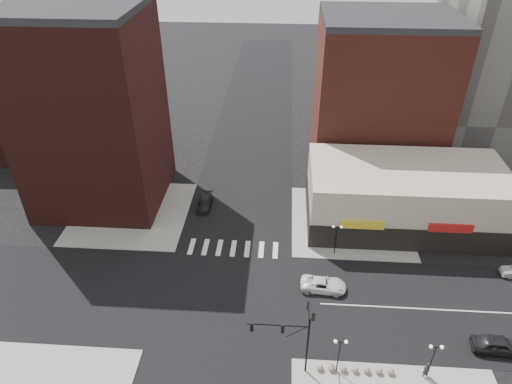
{
  "coord_description": "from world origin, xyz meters",
  "views": [
    {
      "loc": [
        5.47,
        -33.72,
        36.24
      ],
      "look_at": [
        2.93,
        4.2,
        11.0
      ],
      "focal_mm": 32.0,
      "sensor_mm": 36.0,
      "label": 1
    }
  ],
  "objects_px": {
    "street_lamp_se_a": "(340,348)",
    "dark_sedan_north": "(205,203)",
    "street_lamp_se_b": "(434,353)",
    "dark_sedan_east": "(499,345)",
    "pedestrian": "(426,370)",
    "white_suv": "(323,284)",
    "traffic_signal": "(297,331)",
    "street_lamp_ne": "(337,232)"
  },
  "relations": [
    {
      "from": "street_lamp_se_a",
      "to": "dark_sedan_north",
      "type": "distance_m",
      "value": 29.48
    },
    {
      "from": "street_lamp_se_b",
      "to": "pedestrian",
      "type": "height_order",
      "value": "street_lamp_se_b"
    },
    {
      "from": "white_suv",
      "to": "pedestrian",
      "type": "height_order",
      "value": "pedestrian"
    },
    {
      "from": "traffic_signal",
      "to": "white_suv",
      "type": "height_order",
      "value": "traffic_signal"
    },
    {
      "from": "traffic_signal",
      "to": "street_lamp_se_a",
      "type": "xyz_separation_m",
      "value": [
        3.76,
        -0.17,
        -1.67
      ]
    },
    {
      "from": "traffic_signal",
      "to": "street_lamp_se_b",
      "type": "height_order",
      "value": "traffic_signal"
    },
    {
      "from": "traffic_signal",
      "to": "street_lamp_se_b",
      "type": "relative_size",
      "value": 1.87
    },
    {
      "from": "street_lamp_se_a",
      "to": "white_suv",
      "type": "height_order",
      "value": "street_lamp_se_a"
    },
    {
      "from": "street_lamp_ne",
      "to": "dark_sedan_north",
      "type": "height_order",
      "value": "street_lamp_ne"
    },
    {
      "from": "street_lamp_ne",
      "to": "dark_sedan_east",
      "type": "bearing_deg",
      "value": -41.83
    },
    {
      "from": "traffic_signal",
      "to": "street_lamp_se_b",
      "type": "bearing_deg",
      "value": -0.82
    },
    {
      "from": "traffic_signal",
      "to": "pedestrian",
      "type": "xyz_separation_m",
      "value": [
        11.54,
        -0.17,
        -3.96
      ]
    },
    {
      "from": "traffic_signal",
      "to": "dark_sedan_east",
      "type": "xyz_separation_m",
      "value": [
        19.01,
        3.08,
        -4.13
      ]
    },
    {
      "from": "street_lamp_se_b",
      "to": "street_lamp_ne",
      "type": "relative_size",
      "value": 1.0
    },
    {
      "from": "white_suv",
      "to": "street_lamp_se_b",
      "type": "bearing_deg",
      "value": -136.02
    },
    {
      "from": "traffic_signal",
      "to": "pedestrian",
      "type": "height_order",
      "value": "traffic_signal"
    },
    {
      "from": "street_lamp_se_b",
      "to": "pedestrian",
      "type": "distance_m",
      "value": 2.3
    },
    {
      "from": "dark_sedan_north",
      "to": "pedestrian",
      "type": "relative_size",
      "value": 2.47
    },
    {
      "from": "pedestrian",
      "to": "street_lamp_ne",
      "type": "bearing_deg",
      "value": -95.61
    },
    {
      "from": "street_lamp_se_b",
      "to": "pedestrian",
      "type": "xyz_separation_m",
      "value": [
        -0.22,
        0.0,
        -2.29
      ]
    },
    {
      "from": "traffic_signal",
      "to": "dark_sedan_north",
      "type": "height_order",
      "value": "traffic_signal"
    },
    {
      "from": "traffic_signal",
      "to": "street_lamp_se_a",
      "type": "relative_size",
      "value": 1.87
    },
    {
      "from": "street_lamp_se_a",
      "to": "dark_sedan_north",
      "type": "height_order",
      "value": "street_lamp_se_a"
    },
    {
      "from": "white_suv",
      "to": "dark_sedan_north",
      "type": "bearing_deg",
      "value": 50.05
    },
    {
      "from": "street_lamp_se_b",
      "to": "white_suv",
      "type": "xyz_separation_m",
      "value": [
        -8.64,
        10.15,
        -2.61
      ]
    },
    {
      "from": "street_lamp_se_a",
      "to": "street_lamp_se_b",
      "type": "distance_m",
      "value": 8.0
    },
    {
      "from": "street_lamp_se_a",
      "to": "street_lamp_ne",
      "type": "distance_m",
      "value": 16.03
    },
    {
      "from": "street_lamp_se_b",
      "to": "dark_sedan_north",
      "type": "distance_m",
      "value": 34.47
    },
    {
      "from": "street_lamp_ne",
      "to": "pedestrian",
      "type": "xyz_separation_m",
      "value": [
        6.78,
        -16.0,
        -2.29
      ]
    },
    {
      "from": "street_lamp_se_a",
      "to": "street_lamp_se_b",
      "type": "bearing_deg",
      "value": 0.0
    },
    {
      "from": "street_lamp_se_a",
      "to": "street_lamp_ne",
      "type": "relative_size",
      "value": 1.0
    },
    {
      "from": "street_lamp_se_a",
      "to": "pedestrian",
      "type": "bearing_deg",
      "value": 0.0
    },
    {
      "from": "street_lamp_se_a",
      "to": "pedestrian",
      "type": "height_order",
      "value": "street_lamp_se_a"
    },
    {
      "from": "traffic_signal",
      "to": "dark_sedan_north",
      "type": "relative_size",
      "value": 1.79
    },
    {
      "from": "dark_sedan_north",
      "to": "pedestrian",
      "type": "xyz_separation_m",
      "value": [
        23.71,
        -24.66,
        0.37
      ]
    },
    {
      "from": "street_lamp_se_b",
      "to": "dark_sedan_east",
      "type": "bearing_deg",
      "value": 24.16
    },
    {
      "from": "street_lamp_se_b",
      "to": "white_suv",
      "type": "height_order",
      "value": "street_lamp_se_b"
    },
    {
      "from": "street_lamp_se_a",
      "to": "dark_sedan_north",
      "type": "bearing_deg",
      "value": 122.86
    },
    {
      "from": "street_lamp_se_b",
      "to": "dark_sedan_east",
      "type": "height_order",
      "value": "street_lamp_se_b"
    },
    {
      "from": "street_lamp_ne",
      "to": "dark_sedan_north",
      "type": "xyz_separation_m",
      "value": [
        -16.93,
        8.66,
        -2.66
      ]
    },
    {
      "from": "street_lamp_ne",
      "to": "dark_sedan_east",
      "type": "xyz_separation_m",
      "value": [
        14.24,
        -12.75,
        -2.46
      ]
    },
    {
      "from": "dark_sedan_east",
      "to": "dark_sedan_north",
      "type": "bearing_deg",
      "value": 59.65
    }
  ]
}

